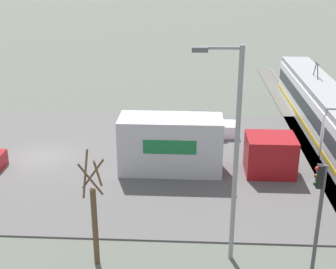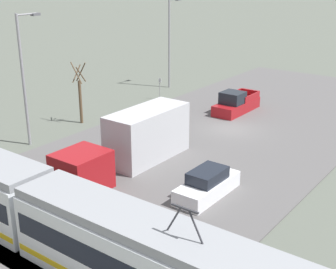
% 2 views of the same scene
% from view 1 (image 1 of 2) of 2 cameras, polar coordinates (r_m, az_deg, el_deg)
% --- Properties ---
extents(ground_plane, '(320.00, 320.00, 0.00)m').
position_cam_1_polar(ground_plane, '(31.48, -15.12, -2.77)').
color(ground_plane, '#565B51').
extents(road_surface, '(18.10, 46.66, 0.08)m').
position_cam_1_polar(road_surface, '(31.46, -15.13, -2.70)').
color(road_surface, '#565454').
rests_on(road_surface, ground).
extents(box_truck, '(2.52, 10.41, 3.37)m').
position_cam_1_polar(box_truck, '(27.90, 3.27, -1.51)').
color(box_truck, maroon).
rests_on(box_truck, ground).
extents(sedan_car_0, '(1.71, 4.50, 1.56)m').
position_cam_1_polar(sedan_car_0, '(33.94, 4.64, 1.00)').
color(sedan_car_0, silver).
rests_on(sedan_car_0, ground).
extents(traffic_light_pole, '(0.28, 0.47, 4.92)m').
position_cam_1_polar(traffic_light_pole, '(19.36, 17.88, -8.18)').
color(traffic_light_pole, '#47474C').
rests_on(traffic_light_pole, ground).
extents(street_tree, '(1.19, 0.99, 5.05)m').
position_cam_1_polar(street_tree, '(19.74, -8.97, -9.79)').
color(street_tree, brown).
rests_on(street_tree, ground).
extents(street_lamp_near_crossing, '(0.36, 1.95, 9.27)m').
position_cam_1_polar(street_lamp_near_crossing, '(18.66, 7.83, -1.38)').
color(street_lamp_near_crossing, gray).
rests_on(street_lamp_near_crossing, ground).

